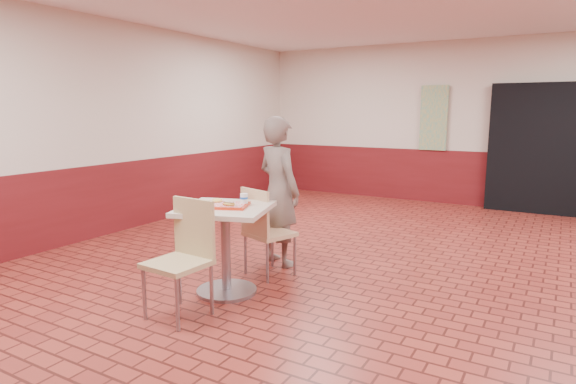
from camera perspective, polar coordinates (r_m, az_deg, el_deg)
The scene contains 12 objects.
room_shell at distance 4.58m, azimuth 9.79°, elevation 6.43°, with size 8.01×10.01×3.01m.
wainscot_band at distance 4.74m, azimuth 9.44°, elevation -5.71°, with size 8.00×10.00×1.00m.
corridor_doorway at distance 9.20m, azimuth 27.63°, elevation 4.56°, with size 1.60×0.22×2.20m, color black.
promo_poster at distance 9.49m, azimuth 16.89°, elevation 8.39°, with size 0.50×0.03×1.20m, color gray.
main_table at distance 4.64m, azimuth -7.42°, elevation -5.08°, with size 0.81×0.81×0.85m.
chair_main_front at distance 4.22m, azimuth -12.20°, elevation -6.92°, with size 0.49×0.49×1.00m.
chair_main_back at distance 5.07m, azimuth -2.87°, elevation -4.23°, with size 0.56×0.56×0.95m.
customer at distance 5.42m, azimuth -1.10°, elevation 0.07°, with size 0.61×0.40×1.68m, color #6F5E56.
serving_tray at distance 4.57m, azimuth -7.50°, elevation -1.56°, with size 0.43×0.33×0.03m.
ring_donut at distance 4.66m, azimuth -8.40°, elevation -1.00°, with size 0.10×0.10×0.03m, color #EED056.
long_john_donut at distance 4.47m, azimuth -7.02°, elevation -1.38°, with size 0.14×0.07×0.04m.
paper_cup at distance 4.57m, azimuth -5.24°, elevation -0.74°, with size 0.07×0.07×0.09m.
Camera 1 is at (1.59, -4.29, 1.75)m, focal length 30.00 mm.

